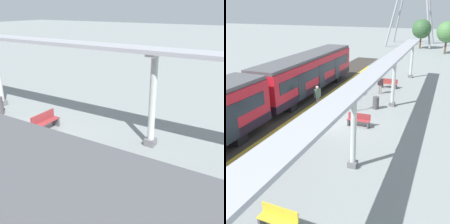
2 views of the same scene
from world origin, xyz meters
The scene contains 4 objects.
ground_plane centered at (0.00, 0.00, 0.00)m, with size 176.00×176.00×0.00m, color gray.
canopy_pillar_second centered at (2.83, -4.91, 1.98)m, with size 1.10×0.44×3.91m.
canopy_beam centered at (2.83, 0.03, 3.99)m, with size 1.20×30.45×0.16m, color #A8AAB2.
bench_far_end centered at (1.59, -0.01, 0.44)m, with size 1.51×0.47×0.86m.
Camera 1 is at (-6.96, -9.06, 5.54)m, focal length 44.19 mm.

